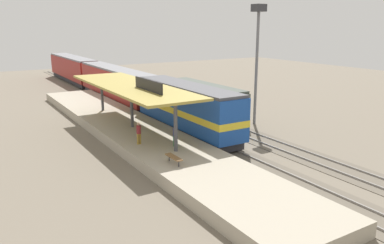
% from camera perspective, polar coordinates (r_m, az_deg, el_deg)
% --- Properties ---
extents(ground_plane, '(120.00, 120.00, 0.00)m').
position_cam_1_polar(ground_plane, '(38.36, 0.42, -0.68)').
color(ground_plane, '#706656').
extents(track_near, '(3.20, 110.00, 0.16)m').
position_cam_1_polar(track_near, '(37.37, -2.19, -1.05)').
color(track_near, '#5F5649').
rests_on(track_near, ground).
extents(track_far, '(3.20, 110.00, 0.16)m').
position_cam_1_polar(track_far, '(39.75, 3.60, -0.13)').
color(track_far, '#5F5649').
rests_on(track_far, ground).
extents(platform, '(6.00, 44.00, 0.90)m').
position_cam_1_polar(platform, '(35.33, -8.71, -1.41)').
color(platform, '#A89E89').
rests_on(platform, ground).
extents(station_canopy, '(5.20, 18.00, 4.70)m').
position_cam_1_polar(station_canopy, '(34.38, -8.91, 5.12)').
color(station_canopy, '#47474C').
rests_on(station_canopy, platform).
extents(platform_bench, '(0.44, 1.70, 0.50)m').
position_cam_1_polar(platform_bench, '(25.66, -2.70, -5.21)').
color(platform_bench, '#333338').
rests_on(platform_bench, platform).
extents(locomotive, '(2.93, 14.43, 4.44)m').
position_cam_1_polar(locomotive, '(35.30, -0.80, 2.02)').
color(locomotive, '#28282D').
rests_on(locomotive, track_near).
extents(passenger_carriage_front, '(2.90, 20.00, 4.24)m').
position_cam_1_polar(passenger_carriage_front, '(51.38, -11.15, 5.51)').
color(passenger_carriage_front, '#28282D').
rests_on(passenger_carriage_front, track_near).
extents(passenger_carriage_rear, '(2.90, 20.00, 4.24)m').
position_cam_1_polar(passenger_carriage_rear, '(71.11, -17.12, 7.51)').
color(passenger_carriage_rear, '#28282D').
rests_on(passenger_carriage_rear, track_near).
extents(freight_car, '(2.80, 12.00, 3.54)m').
position_cam_1_polar(freight_car, '(41.28, 1.71, 3.19)').
color(freight_car, '#28282D').
rests_on(freight_car, track_far).
extents(light_mast, '(1.10, 1.10, 11.70)m').
position_cam_1_polar(light_mast, '(38.81, 9.62, 11.86)').
color(light_mast, slate).
rests_on(light_mast, ground).
extents(person_waiting, '(0.34, 0.34, 1.71)m').
position_cam_1_polar(person_waiting, '(29.09, -2.49, -1.79)').
color(person_waiting, '#23603D').
rests_on(person_waiting, platform).
extents(person_walking, '(0.34, 0.34, 1.71)m').
position_cam_1_polar(person_walking, '(29.85, -7.84, -1.49)').
color(person_walking, olive).
rests_on(person_walking, platform).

